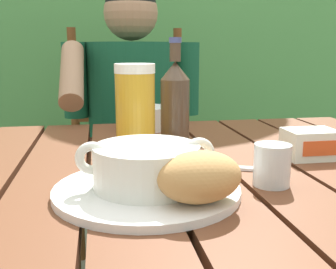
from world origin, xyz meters
TOP-DOWN VIEW (x-y plane):
  - dining_table at (0.00, 0.00)m, footprint 1.14×0.88m
  - hedge_backdrop at (0.13, 1.71)m, footprint 3.84×0.90m
  - chair_near_diner at (-0.05, 0.88)m, footprint 0.48×0.42m
  - person_eating at (-0.05, 0.68)m, footprint 0.48×0.47m
  - serving_plate at (-0.10, -0.17)m, footprint 0.28×0.28m
  - soup_bowl at (-0.10, -0.17)m, footprint 0.21×0.16m
  - bread_roll at (-0.04, -0.24)m, footprint 0.14×0.12m
  - beer_glass at (-0.09, 0.08)m, footprint 0.08×0.08m
  - beer_bottle at (-0.00, 0.13)m, footprint 0.06×0.06m
  - water_glass_small at (0.10, -0.16)m, footprint 0.06×0.06m
  - butter_tub at (0.25, -0.02)m, footprint 0.10×0.08m
  - table_knife at (0.04, -0.06)m, footprint 0.16×0.07m
  - diner_bowl at (-0.05, 0.34)m, footprint 0.13×0.13m

SIDE VIEW (x-z plane):
  - chair_near_diner at x=-0.05m, z-range -0.02..1.02m
  - dining_table at x=0.00m, z-range 0.27..1.01m
  - person_eating at x=-0.05m, z-range 0.11..1.29m
  - table_knife at x=0.04m, z-range 0.74..0.75m
  - serving_plate at x=-0.10m, z-range 0.74..0.75m
  - butter_tub at x=0.25m, z-range 0.74..0.80m
  - diner_bowl at x=-0.05m, z-range 0.74..0.80m
  - water_glass_small at x=0.10m, z-range 0.74..0.81m
  - soup_bowl at x=-0.10m, z-range 0.75..0.82m
  - bread_roll at x=-0.04m, z-range 0.75..0.82m
  - beer_glass at x=-0.09m, z-range 0.74..0.93m
  - beer_bottle at x=0.00m, z-range 0.72..0.96m
  - hedge_backdrop at x=0.13m, z-range -0.26..2.43m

